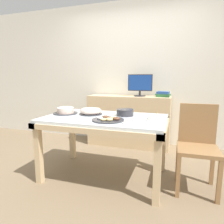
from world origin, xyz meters
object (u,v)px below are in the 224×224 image
(book_stack, at_px, (163,94))
(tealight_near_front, at_px, (133,120))
(computer_monitor, at_px, (140,85))
(tealight_near_cakes, at_px, (157,114))
(tealight_centre, at_px, (148,118))
(cake_golden_bundt, at_px, (91,111))
(chair, at_px, (197,143))
(pastry_platter, at_px, (108,119))
(tealight_right_edge, at_px, (124,123))
(tealight_left_edge, at_px, (148,121))
(plate_stack, at_px, (125,112))
(cake_chocolate_round, at_px, (65,111))

(book_stack, bearing_deg, tealight_near_front, -98.87)
(computer_monitor, distance_m, tealight_near_cakes, 1.04)
(tealight_centre, bearing_deg, book_stack, 86.85)
(book_stack, height_order, cake_golden_bundt, book_stack)
(chair, distance_m, computer_monitor, 1.57)
(chair, height_order, pastry_platter, chair)
(pastry_platter, height_order, tealight_right_edge, pastry_platter)
(cake_golden_bundt, relative_size, tealight_left_edge, 7.39)
(tealight_right_edge, bearing_deg, pastry_platter, 151.65)
(computer_monitor, height_order, tealight_right_edge, computer_monitor)
(tealight_left_edge, height_order, tealight_right_edge, same)
(cake_golden_bundt, distance_m, plate_stack, 0.44)
(chair, height_order, tealight_near_cakes, chair)
(tealight_near_cakes, relative_size, tealight_left_edge, 1.00)
(plate_stack, relative_size, tealight_right_edge, 5.25)
(plate_stack, bearing_deg, computer_monitor, 91.01)
(plate_stack, xyz_separation_m, tealight_near_cakes, (0.37, 0.19, -0.03))
(book_stack, relative_size, tealight_near_front, 6.24)
(computer_monitor, height_order, plate_stack, computer_monitor)
(tealight_left_edge, bearing_deg, tealight_right_edge, -136.43)
(cake_chocolate_round, distance_m, pastry_platter, 0.71)
(chair, relative_size, tealight_right_edge, 23.50)
(cake_golden_bundt, bearing_deg, tealight_centre, -6.23)
(chair, bearing_deg, book_stack, 111.70)
(tealight_centre, bearing_deg, cake_chocolate_round, 178.69)
(cake_chocolate_round, distance_m, tealight_left_edge, 1.11)
(cake_chocolate_round, bearing_deg, book_stack, 46.43)
(plate_stack, xyz_separation_m, tealight_near_front, (0.16, -0.26, -0.03))
(tealight_right_edge, bearing_deg, chair, 27.20)
(chair, xyz_separation_m, tealight_near_front, (-0.68, -0.19, 0.25))
(tealight_centre, relative_size, tealight_left_edge, 1.00)
(tealight_right_edge, bearing_deg, tealight_near_front, 74.69)
(computer_monitor, height_order, cake_chocolate_round, computer_monitor)
(computer_monitor, bearing_deg, pastry_platter, -93.28)
(tealight_near_front, height_order, tealight_centre, same)
(cake_chocolate_round, height_order, plate_stack, cake_chocolate_round)
(book_stack, relative_size, tealight_centre, 6.24)
(tealight_centre, relative_size, tealight_right_edge, 1.00)
(computer_monitor, xyz_separation_m, tealight_near_front, (0.18, -1.36, -0.32))
(pastry_platter, distance_m, plate_stack, 0.36)
(book_stack, height_order, tealight_centre, book_stack)
(computer_monitor, xyz_separation_m, pastry_platter, (-0.08, -1.44, -0.32))
(tealight_centre, xyz_separation_m, tealight_left_edge, (0.02, -0.12, 0.00))
(chair, distance_m, pastry_platter, 1.01)
(pastry_platter, relative_size, tealight_near_front, 8.85)
(computer_monitor, height_order, tealight_near_cakes, computer_monitor)
(book_stack, bearing_deg, computer_monitor, -179.80)
(book_stack, relative_size, pastry_platter, 0.70)
(cake_chocolate_round, height_order, pastry_platter, cake_chocolate_round)
(cake_golden_bundt, height_order, pastry_platter, cake_golden_bundt)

